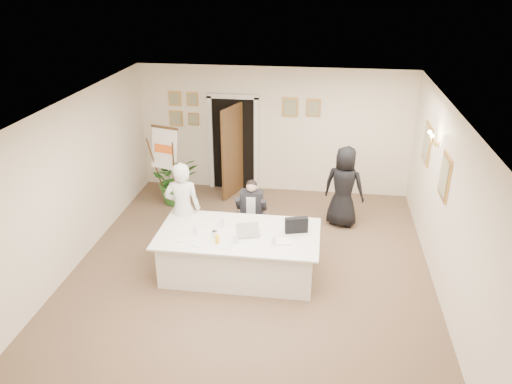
{
  "coord_description": "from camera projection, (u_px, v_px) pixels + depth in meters",
  "views": [
    {
      "loc": [
        1.08,
        -7.02,
        4.7
      ],
      "look_at": [
        0.01,
        0.6,
        1.22
      ],
      "focal_mm": 35.0,
      "sensor_mm": 36.0,
      "label": 1
    }
  ],
  "objects": [
    {
      "name": "wall_left",
      "position": [
        70.0,
        186.0,
        8.21
      ],
      "size": [
        0.1,
        7.0,
        2.8
      ],
      "primitive_type": "cube",
      "color": "white",
      "rests_on": "floor"
    },
    {
      "name": "doorway",
      "position": [
        233.0,
        147.0,
        11.09
      ],
      "size": [
        1.14,
        0.86,
        2.2
      ],
      "color": "black",
      "rests_on": "floor"
    },
    {
      "name": "laptop",
      "position": [
        249.0,
        226.0,
        7.97
      ],
      "size": [
        0.45,
        0.46,
        0.28
      ],
      "primitive_type": null,
      "rotation": [
        0.0,
        0.0,
        0.29
      ],
      "color": "#B7BABC",
      "rests_on": "conference_table"
    },
    {
      "name": "paper_stack",
      "position": [
        282.0,
        242.0,
        7.77
      ],
      "size": [
        0.32,
        0.26,
        0.03
      ],
      "primitive_type": "cube",
      "rotation": [
        0.0,
        0.0,
        0.25
      ],
      "color": "white",
      "rests_on": "conference_table"
    },
    {
      "name": "standing_woman",
      "position": [
        344.0,
        187.0,
        9.65
      ],
      "size": [
        0.91,
        0.73,
        1.62
      ],
      "primitive_type": "imported",
      "rotation": [
        0.0,
        0.0,
        2.84
      ],
      "color": "black",
      "rests_on": "floor"
    },
    {
      "name": "glass_b",
      "position": [
        235.0,
        239.0,
        7.74
      ],
      "size": [
        0.08,
        0.08,
        0.14
      ],
      "primitive_type": "cylinder",
      "rotation": [
        0.0,
        0.0,
        0.15
      ],
      "color": "silver",
      "rests_on": "conference_table"
    },
    {
      "name": "oj_glass",
      "position": [
        217.0,
        239.0,
        7.74
      ],
      "size": [
        0.08,
        0.08,
        0.13
      ],
      "primitive_type": "cylinder",
      "rotation": [
        0.0,
        0.0,
        0.08
      ],
      "color": "yellow",
      "rests_on": "conference_table"
    },
    {
      "name": "wall_front",
      "position": [
        194.0,
        352.0,
        4.67
      ],
      "size": [
        6.0,
        0.1,
        2.8
      ],
      "primitive_type": "cube",
      "color": "white",
      "rests_on": "floor"
    },
    {
      "name": "flip_chart",
      "position": [
        168.0,
        170.0,
        10.52
      ],
      "size": [
        0.62,
        0.46,
        1.71
      ],
      "color": "#352210",
      "rests_on": "floor"
    },
    {
      "name": "ceiling",
      "position": [
        250.0,
        110.0,
        7.26
      ],
      "size": [
        6.0,
        7.0,
        0.02
      ],
      "primitive_type": "cube",
      "color": "white",
      "rests_on": "wall_back"
    },
    {
      "name": "glass_a",
      "position": [
        195.0,
        230.0,
        7.99
      ],
      "size": [
        0.07,
        0.07,
        0.14
      ],
      "primitive_type": "cylinder",
      "rotation": [
        0.0,
        0.0,
        0.33
      ],
      "color": "silver",
      "rests_on": "conference_table"
    },
    {
      "name": "conference_table",
      "position": [
        239.0,
        253.0,
        8.22
      ],
      "size": [
        2.61,
        1.4,
        0.78
      ],
      "color": "white",
      "rests_on": "floor"
    },
    {
      "name": "wall_back",
      "position": [
        274.0,
        131.0,
        10.99
      ],
      "size": [
        6.0,
        0.1,
        2.8
      ],
      "primitive_type": "cube",
      "color": "white",
      "rests_on": "floor"
    },
    {
      "name": "potted_palm",
      "position": [
        176.0,
        179.0,
        10.7
      ],
      "size": [
        1.22,
        1.16,
        1.07
      ],
      "primitive_type": "imported",
      "rotation": [
        0.0,
        0.0,
        0.44
      ],
      "color": "#275F1F",
      "rests_on": "floor"
    },
    {
      "name": "wall_sconce",
      "position": [
        433.0,
        139.0,
        8.26
      ],
      "size": [
        0.2,
        0.3,
        0.24
      ],
      "primitive_type": null,
      "color": "gold",
      "rests_on": "wall_right"
    },
    {
      "name": "glass_d",
      "position": [
        223.0,
        223.0,
        8.23
      ],
      "size": [
        0.06,
        0.06,
        0.14
      ],
      "primitive_type": "cylinder",
      "rotation": [
        0.0,
        0.0,
        -0.03
      ],
      "color": "silver",
      "rests_on": "conference_table"
    },
    {
      "name": "floor",
      "position": [
        250.0,
        272.0,
        8.41
      ],
      "size": [
        7.0,
        7.0,
        0.0
      ],
      "primitive_type": "plane",
      "color": "brown",
      "rests_on": "ground"
    },
    {
      "name": "glass_c",
      "position": [
        274.0,
        240.0,
        7.7
      ],
      "size": [
        0.08,
        0.08,
        0.14
      ],
      "primitive_type": "cylinder",
      "rotation": [
        0.0,
        0.0,
        0.28
      ],
      "color": "silver",
      "rests_on": "conference_table"
    },
    {
      "name": "plate_mid",
      "position": [
        200.0,
        244.0,
        7.73
      ],
      "size": [
        0.24,
        0.24,
        0.01
      ],
      "primitive_type": "cylinder",
      "rotation": [
        0.0,
        0.0,
        -0.1
      ],
      "color": "white",
      "rests_on": "conference_table"
    },
    {
      "name": "seated_man",
      "position": [
        251.0,
        212.0,
        9.05
      ],
      "size": [
        0.55,
        0.58,
        1.26
      ],
      "primitive_type": null,
      "rotation": [
        0.0,
        0.0,
        -0.01
      ],
      "color": "black",
      "rests_on": "floor"
    },
    {
      "name": "laptop_bag",
      "position": [
        296.0,
        225.0,
        8.03
      ],
      "size": [
        0.38,
        0.2,
        0.26
      ],
      "primitive_type": "cube",
      "rotation": [
        0.0,
        0.0,
        0.27
      ],
      "color": "black",
      "rests_on": "conference_table"
    },
    {
      "name": "pictures_back_wall",
      "position": [
        237.0,
        110.0,
        10.88
      ],
      "size": [
        3.4,
        0.06,
        0.8
      ],
      "primitive_type": null,
      "color": "#BB8940",
      "rests_on": "wall_back"
    },
    {
      "name": "steel_jug",
      "position": [
        215.0,
        234.0,
        7.91
      ],
      "size": [
        0.1,
        0.1,
        0.11
      ],
      "primitive_type": "cylinder",
      "rotation": [
        0.0,
        0.0,
        0.12
      ],
      "color": "silver",
      "rests_on": "conference_table"
    },
    {
      "name": "plate_near",
      "position": [
        225.0,
        246.0,
        7.67
      ],
      "size": [
        0.26,
        0.26,
        0.01
      ],
      "primitive_type": "cylinder",
      "rotation": [
        0.0,
        0.0,
        0.15
      ],
      "color": "white",
      "rests_on": "conference_table"
    },
    {
      "name": "plate_left",
      "position": [
        182.0,
        239.0,
        7.86
      ],
      "size": [
        0.26,
        0.26,
        0.01
      ],
      "primitive_type": "cylinder",
      "rotation": [
        0.0,
        0.0,
        0.19
      ],
      "color": "white",
      "rests_on": "conference_table"
    },
    {
      "name": "standing_man",
      "position": [
        183.0,
        209.0,
        8.67
      ],
      "size": [
        0.68,
        0.5,
        1.71
      ],
      "primitive_type": "imported",
      "rotation": [
        0.0,
        0.0,
        3.29
      ],
      "color": "silver",
      "rests_on": "floor"
    },
    {
      "name": "pictures_right_wall",
      "position": [
        435.0,
        159.0,
        8.4
      ],
      "size": [
        0.06,
        2.2,
        0.8
      ],
      "primitive_type": null,
      "color": "#BB8940",
      "rests_on": "wall_right"
    },
    {
      "name": "wall_right",
      "position": [
        448.0,
        209.0,
        7.45
      ],
      "size": [
        0.1,
        7.0,
        2.8
      ],
      "primitive_type": "cube",
      "color": "white",
      "rests_on": "floor"
    }
  ]
}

